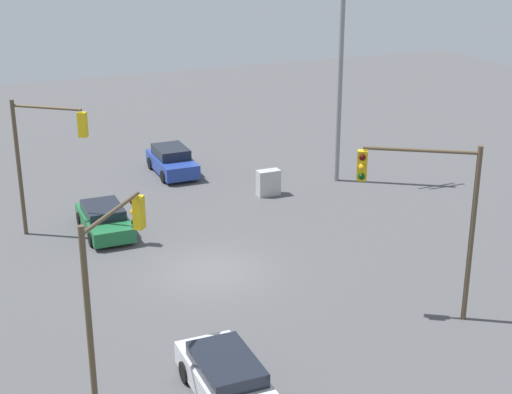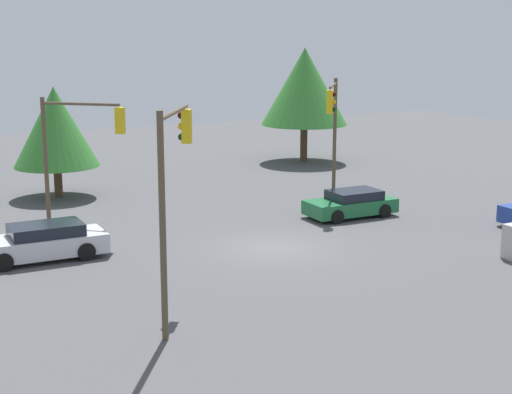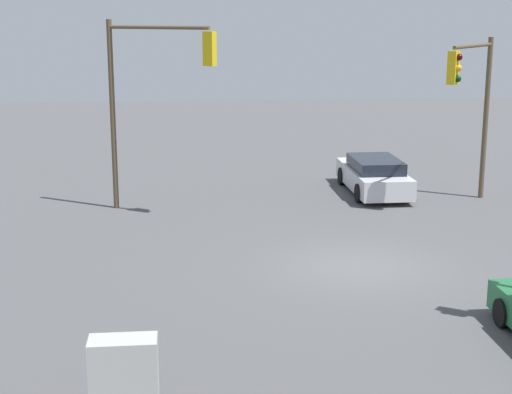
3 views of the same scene
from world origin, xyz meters
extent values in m
plane|color=#4C4C4F|center=(0.00, 0.00, 0.00)|extent=(80.00, 80.00, 0.00)
cube|color=#1E6638|center=(-3.05, 5.60, 0.49)|extent=(1.82, 4.15, 0.63)
cube|color=black|center=(-3.05, 5.81, 1.01)|extent=(1.60, 2.28, 0.41)
cylinder|color=black|center=(-2.19, 4.32, 0.31)|extent=(0.22, 0.62, 0.62)
cylinder|color=black|center=(-3.92, 4.32, 0.31)|extent=(0.22, 0.62, 0.62)
cylinder|color=black|center=(-2.19, 6.89, 0.31)|extent=(0.22, 0.62, 0.62)
cylinder|color=black|center=(-3.92, 6.89, 0.31)|extent=(0.22, 0.62, 0.62)
cube|color=silver|center=(-2.56, -8.53, 0.55)|extent=(1.85, 4.80, 0.72)
cube|color=black|center=(-2.56, -8.29, 1.13)|extent=(1.62, 2.64, 0.44)
cylinder|color=black|center=(-1.68, -10.02, 0.34)|extent=(0.22, 0.68, 0.68)
cylinder|color=black|center=(-1.68, -7.04, 0.34)|extent=(0.22, 0.68, 0.68)
cylinder|color=black|center=(-3.44, -7.04, 0.34)|extent=(0.22, 0.68, 0.68)
cylinder|color=black|center=(1.32, 11.12, 0.33)|extent=(0.22, 0.67, 0.67)
cylinder|color=brown|center=(-6.35, 6.80, 3.05)|extent=(0.18, 0.18, 6.10)
cylinder|color=brown|center=(-5.08, 5.84, 5.85)|extent=(2.60, 2.03, 0.12)
cube|color=gold|center=(-3.82, 4.87, 5.23)|extent=(0.44, 0.43, 1.05)
sphere|color=#360503|center=(-3.71, 5.01, 5.56)|extent=(0.22, 0.22, 0.22)
sphere|color=orange|center=(-3.71, 5.01, 5.23)|extent=(0.22, 0.22, 0.22)
sphere|color=black|center=(-3.71, 5.01, 4.89)|extent=(0.22, 0.22, 0.22)
cylinder|color=brown|center=(-6.27, -7.38, 2.87)|extent=(0.18, 0.18, 5.74)
cylinder|color=brown|center=(-5.16, -6.10, 5.49)|extent=(2.30, 2.63, 0.12)
cube|color=gold|center=(-4.05, -4.83, 4.86)|extent=(0.43, 0.44, 1.05)
sphere|color=#360503|center=(-4.19, -4.72, 5.20)|extent=(0.22, 0.22, 0.22)
sphere|color=orange|center=(-4.19, -4.72, 4.86)|extent=(0.22, 0.22, 0.22)
sphere|color=black|center=(-4.19, -4.72, 4.53)|extent=(0.22, 0.22, 0.22)
cylinder|color=brown|center=(6.82, -7.13, 3.18)|extent=(0.18, 0.18, 6.35)
cylinder|color=brown|center=(5.22, -6.11, 6.10)|extent=(3.26, 2.15, 0.12)
cube|color=gold|center=(3.62, -5.09, 5.48)|extent=(0.44, 0.42, 1.05)
sphere|color=#360503|center=(3.53, -5.24, 5.81)|extent=(0.22, 0.22, 0.22)
sphere|color=orange|center=(3.53, -5.24, 5.48)|extent=(0.22, 0.22, 0.22)
sphere|color=black|center=(3.53, -5.24, 5.14)|extent=(0.22, 0.22, 0.22)
cylinder|color=#4C3823|center=(-13.45, -5.29, 0.80)|extent=(0.42, 0.42, 1.61)
cone|color=#337A2D|center=(-13.45, -5.29, 3.62)|extent=(4.30, 4.30, 4.03)
cylinder|color=#4C3823|center=(-17.25, 11.50, 1.21)|extent=(0.46, 0.46, 2.42)
cone|color=#337A2D|center=(-17.25, 11.50, 4.86)|extent=(5.51, 5.51, 4.89)
camera|label=1|loc=(-9.47, -26.80, 13.59)|focal=55.00mm
camera|label=2|loc=(26.12, -14.20, 8.42)|focal=55.00mm
camera|label=3|loc=(4.62, 19.44, 6.57)|focal=55.00mm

